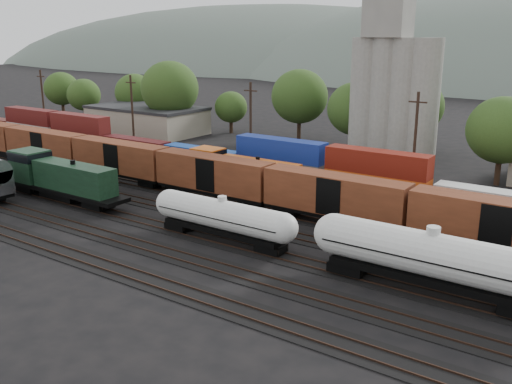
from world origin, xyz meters
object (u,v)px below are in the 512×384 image
Objects in this scene: grain_silo at (393,86)px; green_locomotive at (56,176)px; orange_locomotive at (237,170)px; tank_car_a at (222,217)px.

green_locomotive is at bearing -119.80° from grain_silo.
orange_locomotive is 0.62× the size of grain_silo.
orange_locomotive is at bearing 45.67° from green_locomotive.
tank_car_a is (24.17, -0.00, -0.38)m from green_locomotive.
grain_silo reaches higher than orange_locomotive.
green_locomotive is 0.65× the size of grain_silo.
orange_locomotive is 28.80m from grain_silo.
tank_car_a is 17.76m from orange_locomotive.
green_locomotive is at bearing 180.00° from tank_car_a.
green_locomotive is 1.05× the size of orange_locomotive.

